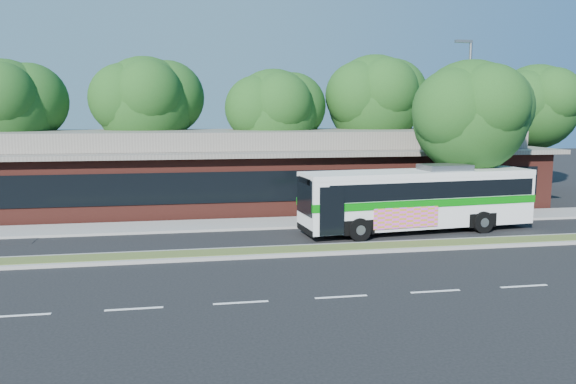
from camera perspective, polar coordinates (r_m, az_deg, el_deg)
name	(u,v)px	position (r m, az deg, el deg)	size (l,w,h in m)	color
ground	(307,256)	(21.78, 1.90, -6.49)	(120.00, 120.00, 0.00)	black
median_strip	(303,250)	(22.33, 1.58, -5.92)	(26.00, 1.10, 0.15)	#3F4C20
sidewalk	(280,223)	(27.91, -0.82, -3.15)	(44.00, 2.60, 0.12)	gray
plaza_building	(263,169)	(34.07, -2.61, 2.37)	(33.20, 11.20, 4.45)	#53211A
lamp_post	(467,124)	(30.07, 17.71, 6.57)	(0.93, 0.18, 9.07)	slate
tree_bg_a	(12,106)	(37.20, -26.21, 7.81)	(6.47, 5.80, 8.63)	black
tree_bg_b	(153,103)	(36.85, -13.60, 8.83)	(6.69, 6.00, 9.00)	black
tree_bg_c	(280,111)	(36.24, -0.86, 8.19)	(6.24, 5.60, 8.26)	black
tree_bg_d	(380,99)	(38.97, 9.31, 9.29)	(6.91, 6.20, 9.37)	black
tree_bg_e	(468,109)	(40.42, 17.86, 8.00)	(6.47, 5.80, 8.50)	black
tree_bg_f	(540,105)	(44.37, 24.22, 8.06)	(6.69, 6.00, 8.92)	black
transit_bus	(419,195)	(26.63, 13.13, -0.26)	(11.19, 3.51, 3.09)	white
sidewalk_tree	(476,114)	(29.65, 18.56, 7.51)	(6.22, 5.58, 8.07)	black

